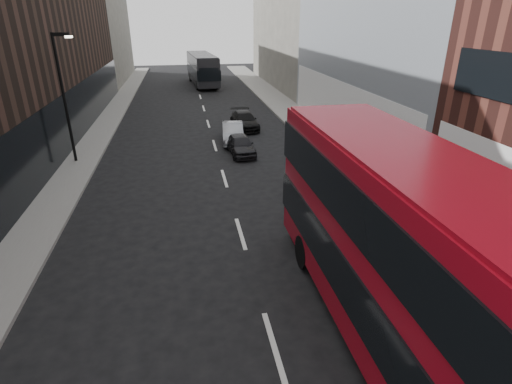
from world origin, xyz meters
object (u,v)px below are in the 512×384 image
street_lamp (64,91)px  red_bus (413,255)px  grey_bus (202,69)px  car_a (241,145)px  car_b (233,133)px  car_c (244,120)px

street_lamp → red_bus: street_lamp is taller
street_lamp → grey_bus: street_lamp is taller
car_a → car_b: car_b is taller
car_b → grey_bus: bearing=96.3°
street_lamp → car_b: bearing=15.4°
street_lamp → car_c: size_ratio=1.64×
car_a → car_c: size_ratio=0.84×
street_lamp → car_c: bearing=29.2°
street_lamp → car_a: 10.31m
red_bus → car_c: red_bus is taller
car_a → car_b: 2.71m
grey_bus → car_a: (0.66, -28.25, -1.37)m
red_bus → grey_bus: (-2.30, 44.80, -0.85)m
red_bus → grey_bus: red_bus is taller
car_b → car_c: bearing=73.8°
street_lamp → red_bus: 20.16m
red_bus → car_a: size_ratio=3.55×
red_bus → car_a: bearing=95.5°
car_a → car_c: car_c is taller
grey_bus → car_c: (1.86, -22.10, -1.37)m
street_lamp → car_c: street_lamp is taller
grey_bus → car_a: 28.29m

